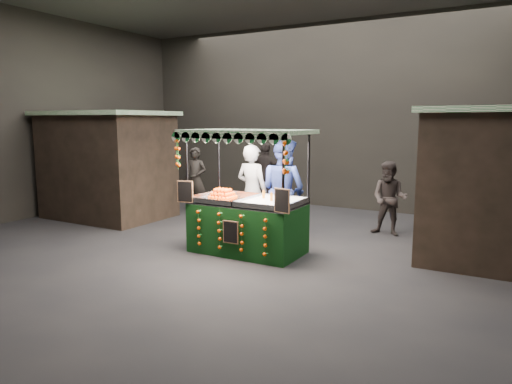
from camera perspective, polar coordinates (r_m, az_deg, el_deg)
The scene contains 11 objects.
ground at distance 8.70m, azimuth -2.07°, elevation -7.10°, with size 12.00×12.00×0.00m, color black.
market_hall at distance 8.43m, azimuth -2.20°, elevation 15.59°, with size 12.10×10.10×5.05m.
neighbour_stall_left at distance 12.02m, azimuth -17.71°, elevation 3.24°, with size 3.00×2.20×2.60m.
juice_stall at distance 8.37m, azimuth -1.10°, elevation -2.89°, with size 2.29×1.35×2.22m.
vendor_grey at distance 9.42m, azimuth -0.48°, elevation 0.07°, with size 0.73×0.51×1.91m.
vendor_blue at distance 9.21m, azimuth 3.39°, elevation 0.27°, with size 1.17×1.03×2.04m.
shopper_0 at distance 12.35m, azimuth -7.44°, elevation 1.55°, with size 0.67×0.50×1.69m.
shopper_1 at distance 10.04m, azimuth 16.05°, elevation -0.78°, with size 0.78×0.63×1.55m.
shopper_2 at distance 13.02m, azimuth 1.23°, elevation 2.15°, with size 1.03×0.43×1.76m.
shopper_3 at distance 10.95m, azimuth 23.01°, elevation 0.39°, with size 1.25×1.36×1.84m.
shopper_4 at distance 13.00m, azimuth -13.98°, elevation 1.40°, with size 0.88×0.74×1.54m.
Camera 1 is at (4.39, -7.13, 2.38)m, focal length 32.59 mm.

